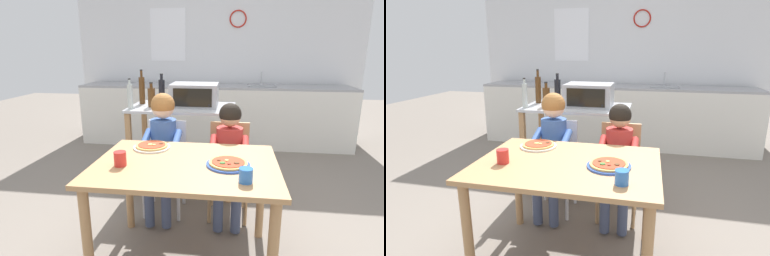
% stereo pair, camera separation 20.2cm
% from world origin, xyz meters
% --- Properties ---
extents(ground_plane, '(12.53, 12.53, 0.00)m').
position_xyz_m(ground_plane, '(0.00, 1.25, 0.00)').
color(ground_plane, slate).
extents(back_wall_tiled, '(4.47, 0.14, 2.70)m').
position_xyz_m(back_wall_tiled, '(-0.00, 3.19, 1.35)').
color(back_wall_tiled, silver).
rests_on(back_wall_tiled, ground).
extents(kitchen_counter, '(4.03, 0.60, 1.11)m').
position_xyz_m(kitchen_counter, '(0.00, 2.78, 0.45)').
color(kitchen_counter, silver).
rests_on(kitchen_counter, ground).
extents(kitchen_island_cart, '(1.05, 0.62, 0.88)m').
position_xyz_m(kitchen_island_cart, '(-0.21, 1.17, 0.59)').
color(kitchen_island_cart, '#B7BABF').
rests_on(kitchen_island_cart, ground).
extents(toaster_oven, '(0.46, 0.37, 0.23)m').
position_xyz_m(toaster_oven, '(-0.09, 1.19, 1.00)').
color(toaster_oven, '#999BA0').
rests_on(toaster_oven, kitchen_island_cart).
extents(bottle_dark_olive_oil, '(0.07, 0.07, 0.25)m').
position_xyz_m(bottle_dark_olive_oil, '(-0.51, 1.10, 0.98)').
color(bottle_dark_olive_oil, '#4C2D14').
rests_on(bottle_dark_olive_oil, kitchen_island_cart).
extents(bottle_brown_beer, '(0.05, 0.05, 0.29)m').
position_xyz_m(bottle_brown_beer, '(-0.69, 0.97, 1.01)').
color(bottle_brown_beer, '#ADB7B2').
rests_on(bottle_brown_beer, kitchen_island_cart).
extents(bottle_squat_spirits, '(0.06, 0.06, 0.36)m').
position_xyz_m(bottle_squat_spirits, '(-0.66, 1.26, 1.03)').
color(bottle_squat_spirits, '#4C2D14').
rests_on(bottle_squat_spirits, kitchen_island_cart).
extents(bottle_tall_green_wine, '(0.06, 0.06, 0.31)m').
position_xyz_m(bottle_tall_green_wine, '(-0.45, 1.30, 1.01)').
color(bottle_tall_green_wine, black).
rests_on(bottle_tall_green_wine, kitchen_island_cart).
extents(dining_table, '(1.17, 0.85, 0.74)m').
position_xyz_m(dining_table, '(0.00, 0.00, 0.63)').
color(dining_table, '#AD7F51').
rests_on(dining_table, ground).
extents(dining_chair_left, '(0.36, 0.36, 0.81)m').
position_xyz_m(dining_chair_left, '(-0.29, 0.70, 0.48)').
color(dining_chair_left, silver).
rests_on(dining_chair_left, ground).
extents(dining_chair_right, '(0.36, 0.36, 0.81)m').
position_xyz_m(dining_chair_right, '(0.27, 0.71, 0.48)').
color(dining_chair_right, tan).
rests_on(dining_chair_right, ground).
extents(child_in_blue_striped_shirt, '(0.32, 0.42, 1.07)m').
position_xyz_m(child_in_blue_striped_shirt, '(-0.29, 0.59, 0.70)').
color(child_in_blue_striped_shirt, '#424C6B').
rests_on(child_in_blue_striped_shirt, ground).
extents(child_in_red_shirt, '(0.32, 0.42, 1.00)m').
position_xyz_m(child_in_red_shirt, '(0.27, 0.58, 0.65)').
color(child_in_red_shirt, '#424C6B').
rests_on(child_in_red_shirt, ground).
extents(pizza_plate_white, '(0.27, 0.27, 0.03)m').
position_xyz_m(pizza_plate_white, '(-0.29, 0.26, 0.75)').
color(pizza_plate_white, white).
rests_on(pizza_plate_white, dining_table).
extents(pizza_plate_blue_rimmed, '(0.27, 0.27, 0.03)m').
position_xyz_m(pizza_plate_blue_rimmed, '(0.27, -0.02, 0.75)').
color(pizza_plate_blue_rimmed, '#3356B7').
rests_on(pizza_plate_blue_rimmed, dining_table).
extents(drinking_cup_blue, '(0.08, 0.08, 0.08)m').
position_xyz_m(drinking_cup_blue, '(0.37, -0.25, 0.78)').
color(drinking_cup_blue, blue).
rests_on(drinking_cup_blue, dining_table).
extents(drinking_cup_red, '(0.08, 0.08, 0.09)m').
position_xyz_m(drinking_cup_red, '(-0.40, -0.11, 0.78)').
color(drinking_cup_red, red).
rests_on(drinking_cup_red, dining_table).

